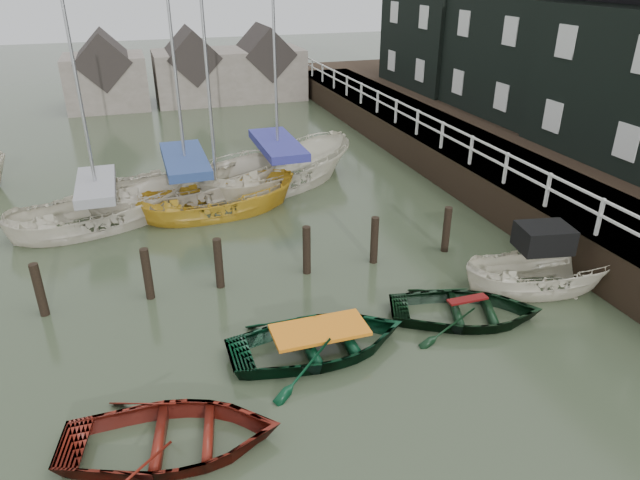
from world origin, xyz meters
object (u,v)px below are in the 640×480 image
object	(u,v)px
rowboat_dkgreen	(465,319)
sailboat_b	(189,202)
sailboat_a	(103,223)
sailboat_c	(219,212)
motorboat	(540,285)
rowboat_red	(174,449)
sailboat_d	(279,184)
rowboat_green	(320,352)

from	to	relation	value
rowboat_dkgreen	sailboat_b	world-z (taller)	sailboat_b
sailboat_a	sailboat_b	size ratio (longest dim) A/B	0.82
rowboat_dkgreen	sailboat_b	bearing A→B (deg)	50.40
sailboat_c	rowboat_dkgreen	bearing A→B (deg)	-155.21
motorboat	sailboat_c	xyz separation A→B (m)	(-7.23, 7.77, -0.08)
rowboat_red	rowboat_dkgreen	size ratio (longest dim) A/B	1.05
sailboat_a	sailboat_b	bearing A→B (deg)	-87.58
motorboat	sailboat_d	distance (m)	10.73
rowboat_green	motorboat	world-z (taller)	motorboat
rowboat_green	sailboat_b	bearing A→B (deg)	10.15
rowboat_dkgreen	rowboat_green	bearing A→B (deg)	112.58
sailboat_c	sailboat_d	distance (m)	3.27
rowboat_dkgreen	sailboat_c	distance (m)	9.59
sailboat_a	sailboat_c	size ratio (longest dim) A/B	0.97
rowboat_green	rowboat_dkgreen	xyz separation A→B (m)	(3.74, 0.13, 0.00)
sailboat_a	rowboat_red	bearing A→B (deg)	170.83
rowboat_red	sailboat_b	xyz separation A→B (m)	(1.61, 11.55, 0.06)
rowboat_red	sailboat_a	world-z (taller)	sailboat_a
rowboat_dkgreen	motorboat	xyz separation A→B (m)	(2.64, 0.65, 0.10)
rowboat_green	sailboat_b	distance (m)	9.84
rowboat_green	sailboat_a	distance (m)	9.86
motorboat	rowboat_red	bearing A→B (deg)	115.50
sailboat_c	motorboat	bearing A→B (deg)	-140.88
motorboat	sailboat_d	size ratio (longest dim) A/B	0.39
sailboat_c	sailboat_b	bearing A→B (deg)	33.36
rowboat_green	sailboat_c	world-z (taller)	sailboat_c
motorboat	sailboat_a	distance (m)	13.58
motorboat	sailboat_c	distance (m)	10.61
rowboat_dkgreen	sailboat_d	world-z (taller)	sailboat_d
sailboat_b	sailboat_d	size ratio (longest dim) A/B	1.06
rowboat_green	rowboat_red	bearing A→B (deg)	119.16
motorboat	rowboat_dkgreen	bearing A→B (deg)	114.21
rowboat_dkgreen	sailboat_c	size ratio (longest dim) A/B	0.35
sailboat_c	rowboat_red	bearing A→B (deg)	162.72
sailboat_a	sailboat_d	size ratio (longest dim) A/B	0.87
sailboat_b	sailboat_d	world-z (taller)	sailboat_b
rowboat_red	rowboat_dkgreen	world-z (taller)	rowboat_red
sailboat_a	motorboat	bearing A→B (deg)	-141.95
rowboat_dkgreen	sailboat_a	xyz separation A→B (m)	(-8.39, 8.58, 0.06)
sailboat_b	sailboat_c	world-z (taller)	sailboat_b
rowboat_green	rowboat_dkgreen	bearing A→B (deg)	-88.01
motorboat	sailboat_b	distance (m)	12.05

